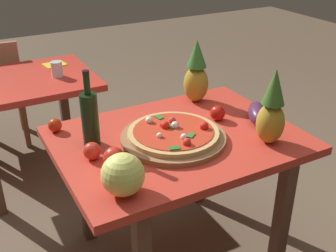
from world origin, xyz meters
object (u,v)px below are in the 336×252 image
object	(u,v)px
tomato_at_corner	(55,125)
drinking_glass_water	(57,69)
tomato_near_board	(218,113)
tomato_beside_pepper	(92,151)
pineapple_left	(196,74)
eggplant	(257,113)
melon	(123,175)
pineapple_right	(272,111)
bell_pepper	(114,158)
pizza	(173,132)
napkin_folded	(55,64)
background_table	(27,97)
wine_bottle	(90,118)
pizza_board	(173,138)
display_table	(177,154)

from	to	relation	value
tomato_at_corner	drinking_glass_water	size ratio (longest dim) A/B	0.67
tomato_near_board	tomato_beside_pepper	distance (m)	0.68
pineapple_left	eggplant	distance (m)	0.40
tomato_near_board	tomato_at_corner	xyz separation A→B (m)	(-0.74, 0.26, -0.01)
drinking_glass_water	melon	bearing A→B (deg)	-95.10
eggplant	tomato_beside_pepper	distance (m)	0.84
pineapple_right	bell_pepper	xyz separation A→B (m)	(-0.69, 0.13, -0.11)
tomato_near_board	drinking_glass_water	xyz separation A→B (m)	(-0.53, 1.00, 0.01)
pizza	napkin_folded	xyz separation A→B (m)	(-0.19, 1.31, -0.04)
background_table	wine_bottle	world-z (taller)	wine_bottle
pineapple_right	tomato_beside_pepper	world-z (taller)	pineapple_right
pizza_board	melon	size ratio (longest dim) A/B	2.97
background_table	napkin_folded	bearing A→B (deg)	35.15
pineapple_left	pineapple_right	size ratio (longest dim) A/B	0.99
pizza	pineapple_right	size ratio (longest dim) A/B	1.19
wine_bottle	napkin_folded	world-z (taller)	wine_bottle
pizza_board	bell_pepper	distance (m)	0.33
pineapple_left	drinking_glass_water	distance (m)	0.94
tomato_at_corner	pineapple_right	bearing A→B (deg)	-34.48
tomato_beside_pepper	pizza_board	bearing A→B (deg)	-2.87
pineapple_right	drinking_glass_water	bearing A→B (deg)	115.07
pizza	tomato_beside_pepper	bearing A→B (deg)	177.14
pizza	melon	size ratio (longest dim) A/B	2.57
wine_bottle	tomato_at_corner	xyz separation A→B (m)	(-0.11, 0.20, -0.10)
pizza	pizza_board	bearing A→B (deg)	-178.82
tomato_near_board	drinking_glass_water	distance (m)	1.13
pineapple_right	tomato_beside_pepper	distance (m)	0.79
drinking_glass_water	wine_bottle	bearing A→B (deg)	-96.00
melon	eggplant	xyz separation A→B (m)	(0.82, 0.23, -0.04)
melon	tomato_near_board	xyz separation A→B (m)	(0.65, 0.34, -0.04)
background_table	tomato_at_corner	xyz separation A→B (m)	(-0.01, -0.80, 0.16)
background_table	tomato_beside_pepper	bearing A→B (deg)	-87.04
tomato_beside_pepper	background_table	bearing A→B (deg)	92.96
display_table	tomato_at_corner	xyz separation A→B (m)	(-0.48, 0.32, 0.13)
tomato_near_board	pizza_board	bearing A→B (deg)	-165.23
wine_bottle	eggplant	distance (m)	0.82
tomato_beside_pepper	drinking_glass_water	xyz separation A→B (m)	(0.14, 1.06, 0.01)
wine_bottle	tomato_at_corner	bearing A→B (deg)	119.34
display_table	eggplant	distance (m)	0.45
wine_bottle	drinking_glass_water	size ratio (longest dim) A/B	3.55
display_table	drinking_glass_water	world-z (taller)	drinking_glass_water
bell_pepper	napkin_folded	bearing A→B (deg)	84.78
pineapple_right	eggplant	xyz separation A→B (m)	(0.09, 0.19, -0.11)
pineapple_left	eggplant	xyz separation A→B (m)	(0.13, -0.37, -0.11)
wine_bottle	pineapple_left	bearing A→B (deg)	16.16
background_table	pineapple_right	distance (m)	1.61
drinking_glass_water	background_table	bearing A→B (deg)	161.43
melon	pineapple_left	bearing A→B (deg)	41.22
display_table	pineapple_left	world-z (taller)	pineapple_left
background_table	pineapple_left	distance (m)	1.15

